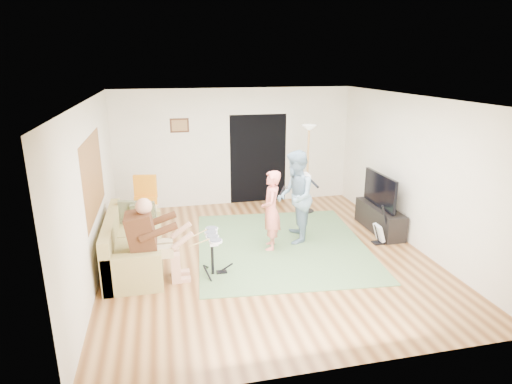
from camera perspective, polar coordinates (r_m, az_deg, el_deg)
floor at (r=7.61m, az=1.32°, el=-8.38°), size 6.00×6.00×0.00m
walls at (r=7.13m, az=1.39°, el=1.46°), size 5.50×6.00×2.70m
ceiling at (r=6.90m, az=1.47°, el=12.33°), size 6.00×6.00×0.00m
window_blinds at (r=7.15m, az=-20.87°, el=2.03°), size 0.00×2.05×2.05m
doorway at (r=10.15m, az=0.30°, el=4.43°), size 2.10×0.00×2.10m
picture_frame at (r=9.76m, az=-10.17°, el=8.73°), size 0.42×0.03×0.32m
area_rug at (r=7.99m, az=3.44°, el=-7.06°), size 3.34×3.69×0.02m
sofa at (r=7.45m, az=-16.47°, el=-7.30°), size 0.87×2.10×0.85m
drummer at (r=6.74m, az=-13.34°, el=-7.45°), size 0.88×0.49×1.35m
drum_kit at (r=6.86m, az=-5.84°, el=-8.57°), size 0.39×0.69×0.71m
singer at (r=7.60m, az=2.03°, el=-2.49°), size 0.46×0.60×1.45m
microphone at (r=7.54m, az=3.53°, el=0.19°), size 0.06×0.06×0.24m
guitarist at (r=7.92m, az=5.24°, el=-0.67°), size 0.86×0.99×1.73m
guitar_held at (r=7.89m, az=6.69°, el=1.58°), size 0.17×0.61×0.26m
guitar_spare at (r=8.30m, az=16.13°, el=-5.23°), size 0.27×0.24×0.75m
torchiere_lamp at (r=9.41m, az=6.97°, el=5.13°), size 0.35×0.35×1.96m
dining_chair at (r=8.80m, az=-14.56°, el=-2.58°), size 0.54×0.56×1.11m
tv_cabinet at (r=8.92m, az=16.17°, el=-3.44°), size 0.40×1.40×0.50m
television at (r=8.71m, az=16.20°, el=0.24°), size 0.06×1.17×0.65m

